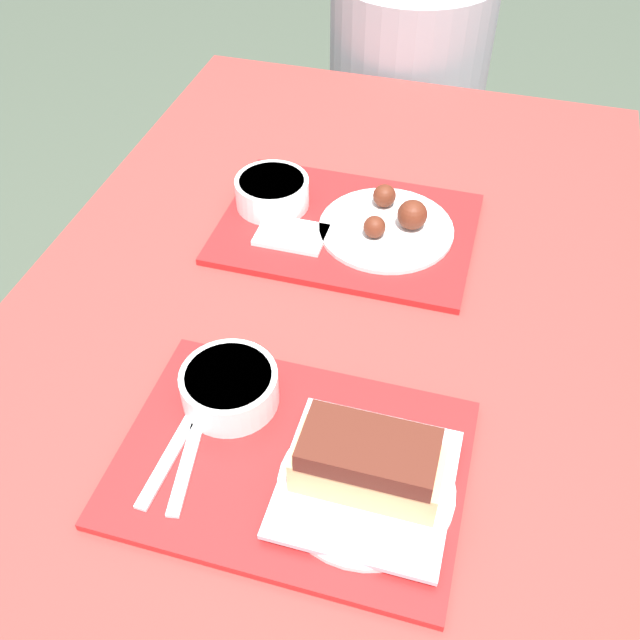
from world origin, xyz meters
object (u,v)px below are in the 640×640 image
object	(u,v)px
person_seated_across	(409,61)
bowl_coleslaw_far	(272,191)
tray_far	(347,228)
brisket_sandwich_plate	(367,472)
wings_plate_far	(390,223)
tray_near	(292,462)
bowl_coleslaw_near	(230,386)

from	to	relation	value
person_seated_across	bowl_coleslaw_far	bearing A→B (deg)	-97.76
bowl_coleslaw_far	person_seated_across	world-z (taller)	person_seated_across
tray_far	person_seated_across	distance (m)	0.78
brisket_sandwich_plate	tray_far	bearing A→B (deg)	106.77
bowl_coleslaw_far	wings_plate_far	world-z (taller)	wings_plate_far
wings_plate_far	tray_near	bearing A→B (deg)	-92.58
tray_near	tray_far	distance (m)	0.47
tray_near	bowl_coleslaw_far	xyz separation A→B (m)	(-0.19, 0.49, 0.03)
brisket_sandwich_plate	bowl_coleslaw_far	size ratio (longest dim) A/B	1.66
brisket_sandwich_plate	bowl_coleslaw_far	distance (m)	0.58
tray_far	bowl_coleslaw_near	xyz separation A→B (m)	(-0.06, -0.40, 0.03)
bowl_coleslaw_far	person_seated_across	distance (m)	0.77
bowl_coleslaw_near	person_seated_across	xyz separation A→B (m)	(0.02, 1.18, -0.10)
bowl_coleslaw_near	wings_plate_far	xyz separation A→B (m)	(0.13, 0.41, -0.01)
tray_far	person_seated_across	xyz separation A→B (m)	(-0.04, 0.78, -0.07)
tray_far	bowl_coleslaw_near	size ratio (longest dim) A/B	3.34
tray_near	wings_plate_far	world-z (taller)	wings_plate_far
tray_near	bowl_coleslaw_far	distance (m)	0.53
tray_near	person_seated_across	bearing A→B (deg)	93.90
tray_near	wings_plate_far	xyz separation A→B (m)	(0.02, 0.48, 0.02)
bowl_coleslaw_far	tray_near	bearing A→B (deg)	-69.07
tray_near	person_seated_across	xyz separation A→B (m)	(-0.09, 1.25, -0.07)
bowl_coleslaw_near	wings_plate_far	size ratio (longest dim) A/B	0.56
tray_near	tray_far	size ratio (longest dim) A/B	1.00
bowl_coleslaw_far	person_seated_across	size ratio (longest dim) A/B	0.18
wings_plate_far	bowl_coleslaw_far	bearing A→B (deg)	176.30
tray_far	wings_plate_far	size ratio (longest dim) A/B	1.88
tray_near	wings_plate_far	bearing A→B (deg)	87.42
brisket_sandwich_plate	wings_plate_far	world-z (taller)	brisket_sandwich_plate
tray_near	wings_plate_far	size ratio (longest dim) A/B	1.88
tray_near	person_seated_across	world-z (taller)	person_seated_across
bowl_coleslaw_far	brisket_sandwich_plate	bearing A→B (deg)	-60.63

